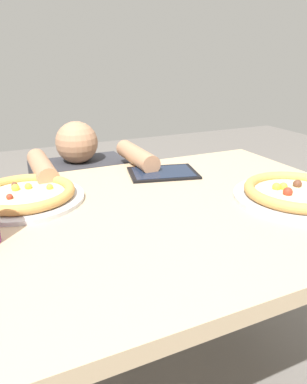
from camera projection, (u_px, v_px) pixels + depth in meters
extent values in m
cube|color=tan|center=(168.00, 213.00, 1.02)|extent=(1.20, 0.89, 0.04)
cylinder|color=#89765B|center=(231.00, 237.00, 1.67)|extent=(0.07, 0.07, 0.71)
cylinder|color=#B7B7BC|center=(296.00, 198.00, 1.06)|extent=(0.36, 0.36, 0.01)
cylinder|color=beige|center=(296.00, 194.00, 1.05)|extent=(0.24, 0.24, 0.01)
torus|color=#C68C47|center=(297.00, 191.00, 1.05)|extent=(0.30, 0.30, 0.03)
sphere|color=brown|center=(297.00, 184.00, 1.10)|extent=(0.03, 0.03, 0.03)
sphere|color=gold|center=(283.00, 186.00, 1.08)|extent=(0.02, 0.02, 0.02)
sphere|color=gold|center=(276.00, 187.00, 1.08)|extent=(0.03, 0.03, 0.03)
sphere|color=maroon|center=(288.00, 192.00, 1.03)|extent=(0.03, 0.03, 0.03)
cylinder|color=#B7B7BC|center=(25.00, 199.00, 1.05)|extent=(0.34, 0.34, 0.01)
cylinder|color=beige|center=(25.00, 196.00, 1.04)|extent=(0.23, 0.23, 0.01)
torus|color=#C68C47|center=(24.00, 193.00, 1.04)|extent=(0.29, 0.29, 0.03)
sphere|color=gold|center=(28.00, 186.00, 1.08)|extent=(0.02, 0.02, 0.02)
sphere|color=gold|center=(50.00, 187.00, 1.08)|extent=(0.02, 0.02, 0.02)
sphere|color=gold|center=(15.00, 188.00, 1.07)|extent=(0.02, 0.02, 0.02)
sphere|color=maroon|center=(10.00, 197.00, 1.00)|extent=(0.02, 0.02, 0.02)
sphere|color=brown|center=(15.00, 185.00, 1.09)|extent=(0.02, 0.02, 0.02)
cube|color=black|center=(163.00, 173.00, 1.29)|extent=(0.27, 0.22, 0.01)
cube|color=#192338|center=(163.00, 172.00, 1.28)|extent=(0.24, 0.19, 0.00)
cylinder|color=#333847|center=(86.00, 262.00, 1.71)|extent=(0.32, 0.32, 0.45)
cube|color=#2D2D33|center=(81.00, 191.00, 1.58)|extent=(0.40, 0.22, 0.27)
sphere|color=#A37556|center=(77.00, 142.00, 1.50)|extent=(0.18, 0.18, 0.18)
cylinder|color=#A37556|center=(42.00, 167.00, 1.24)|extent=(0.07, 0.28, 0.07)
cylinder|color=#A37556|center=(137.00, 156.00, 1.38)|extent=(0.07, 0.28, 0.07)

